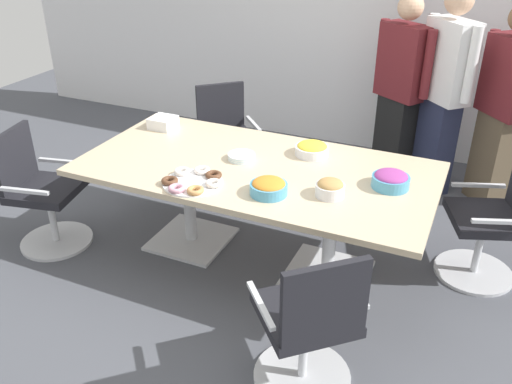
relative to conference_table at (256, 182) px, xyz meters
name	(u,v)px	position (x,y,z in m)	size (l,w,h in m)	color
ground_plane	(256,257)	(0.00, 0.00, -0.63)	(10.00, 10.00, 0.01)	#4C4F56
back_wall	(356,9)	(0.00, 2.40, 0.77)	(8.00, 0.10, 2.80)	white
conference_table	(256,182)	(0.00, 0.00, 0.00)	(2.40, 1.20, 0.75)	#CCB793
office_chair_0	(226,143)	(-0.74, 0.99, -0.22)	(0.76, 0.76, 0.91)	silver
office_chair_1	(41,196)	(-1.54, -0.46, -0.22)	(0.64, 0.64, 0.91)	silver
office_chair_2	(309,328)	(0.74, -0.99, -0.22)	(0.76, 0.76, 0.91)	silver
office_chair_3	(492,225)	(1.54, 0.47, -0.22)	(0.69, 0.69, 0.91)	silver
person_standing_0	(400,89)	(0.62, 1.73, 0.24)	(0.56, 0.42, 1.68)	black
person_standing_1	(444,91)	(1.00, 1.65, 0.30)	(0.49, 0.49, 1.77)	#232842
person_standing_2	(503,106)	(1.47, 1.63, 0.24)	(0.46, 0.51, 1.67)	brown
snack_bowl_chips_orange	(269,187)	(0.23, -0.33, 0.17)	(0.23, 0.23, 0.10)	#4C9EC6
snack_bowl_cookies	(330,188)	(0.58, -0.20, 0.18)	(0.18, 0.18, 0.11)	white
snack_bowl_candy_mix	(391,179)	(0.89, 0.07, 0.18)	(0.24, 0.24, 0.11)	#4C9EC6
snack_bowl_chips_yellow	(312,149)	(0.29, 0.33, 0.17)	(0.24, 0.24, 0.10)	white
donut_platter	(193,181)	(-0.26, -0.40, 0.14)	(0.39, 0.39, 0.04)	white
plate_stack	(242,157)	(-0.14, 0.06, 0.15)	(0.19, 0.19, 0.04)	white
napkin_pile	(163,123)	(-0.96, 0.34, 0.17)	(0.19, 0.19, 0.09)	white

